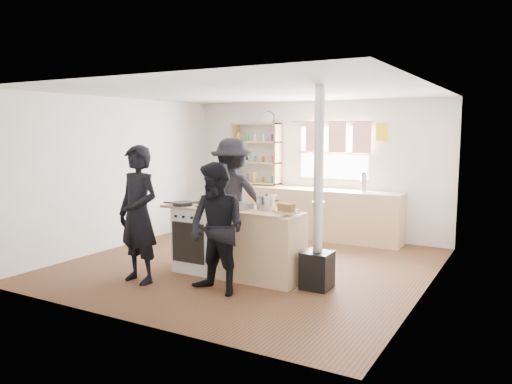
% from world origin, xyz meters
% --- Properties ---
extents(ground, '(5.00, 5.00, 0.01)m').
position_xyz_m(ground, '(0.00, 0.00, -0.01)').
color(ground, brown).
rests_on(ground, ground).
extents(back_counter, '(3.40, 0.55, 0.90)m').
position_xyz_m(back_counter, '(0.00, 2.22, 0.45)').
color(back_counter, tan).
rests_on(back_counter, ground).
extents(shelving_unit, '(1.00, 0.28, 1.20)m').
position_xyz_m(shelving_unit, '(-1.20, 2.34, 1.51)').
color(shelving_unit, tan).
rests_on(shelving_unit, back_counter).
extents(thermos, '(0.10, 0.10, 0.32)m').
position_xyz_m(thermos, '(1.01, 2.22, 1.06)').
color(thermos, silver).
rests_on(thermos, back_counter).
extents(cooking_island, '(1.97, 0.64, 0.93)m').
position_xyz_m(cooking_island, '(0.14, -0.55, 0.47)').
color(cooking_island, white).
rests_on(cooking_island, ground).
extents(skillet_greens, '(0.29, 0.29, 0.05)m').
position_xyz_m(skillet_greens, '(-0.63, -0.73, 0.96)').
color(skillet_greens, black).
rests_on(skillet_greens, cooking_island).
extents(roast_tray, '(0.36, 0.31, 0.08)m').
position_xyz_m(roast_tray, '(0.20, -0.60, 0.97)').
color(roast_tray, silver).
rests_on(roast_tray, cooking_island).
extents(stockpot_stove, '(0.23, 0.23, 0.19)m').
position_xyz_m(stockpot_stove, '(-0.35, -0.44, 1.01)').
color(stockpot_stove, silver).
rests_on(stockpot_stove, cooking_island).
extents(stockpot_counter, '(0.28, 0.28, 0.21)m').
position_xyz_m(stockpot_counter, '(0.53, -0.44, 1.02)').
color(stockpot_counter, '#B2B2B4').
rests_on(stockpot_counter, cooking_island).
extents(bread_board, '(0.33, 0.28, 0.12)m').
position_xyz_m(bread_board, '(0.89, -0.58, 0.98)').
color(bread_board, tan).
rests_on(bread_board, cooking_island).
extents(flue_heater, '(0.35, 0.35, 2.50)m').
position_xyz_m(flue_heater, '(1.30, -0.53, 0.66)').
color(flue_heater, black).
rests_on(flue_heater, ground).
extents(person_near_left, '(0.70, 0.51, 1.78)m').
position_xyz_m(person_near_left, '(-0.82, -1.40, 0.89)').
color(person_near_left, black).
rests_on(person_near_left, ground).
extents(person_near_right, '(0.86, 0.71, 1.59)m').
position_xyz_m(person_near_right, '(0.32, -1.30, 0.80)').
color(person_near_right, black).
rests_on(person_near_right, ground).
extents(person_far, '(1.35, 1.04, 1.84)m').
position_xyz_m(person_far, '(-0.50, 0.36, 0.92)').
color(person_far, black).
rests_on(person_far, ground).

